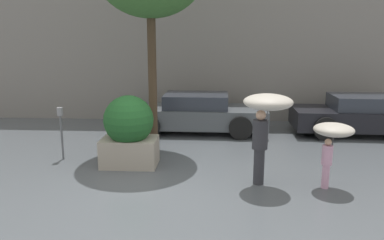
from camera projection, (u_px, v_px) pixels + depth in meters
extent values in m
plane|color=#51565B|center=(154.00, 187.00, 7.63)|extent=(40.00, 40.00, 0.00)
cube|color=gray|center=(181.00, 37.00, 13.32)|extent=(18.00, 0.30, 6.00)
cube|color=#9E9384|center=(130.00, 152.00, 8.85)|extent=(1.29, 0.84, 0.66)
sphere|color=#1E5123|center=(129.00, 120.00, 8.69)|extent=(1.16, 1.16, 1.16)
cylinder|color=#2D2D33|center=(259.00, 166.00, 7.72)|extent=(0.22, 0.22, 0.76)
cylinder|color=#2D2D33|center=(260.00, 134.00, 7.57)|extent=(0.32, 0.32, 0.60)
sphere|color=tan|center=(261.00, 115.00, 7.49)|extent=(0.20, 0.20, 0.20)
cylinder|color=#4C4C51|center=(267.00, 118.00, 7.41)|extent=(0.02, 0.02, 0.65)
ellipsoid|color=beige|center=(268.00, 102.00, 7.34)|extent=(0.97, 0.97, 0.31)
cylinder|color=#D199B7|center=(325.00, 176.00, 7.52)|extent=(0.15, 0.15, 0.50)
cylinder|color=#D199B7|center=(327.00, 155.00, 7.43)|extent=(0.21, 0.21, 0.40)
sphere|color=tan|center=(328.00, 142.00, 7.37)|extent=(0.14, 0.14, 0.14)
cylinder|color=#4C4C51|center=(333.00, 142.00, 7.38)|extent=(0.02, 0.02, 0.49)
ellipsoid|color=beige|center=(334.00, 130.00, 7.33)|extent=(0.78, 0.78, 0.25)
cube|color=#4C5156|center=(196.00, 116.00, 12.03)|extent=(4.48, 1.78, 0.60)
cube|color=#2D333D|center=(196.00, 101.00, 11.92)|extent=(2.03, 1.48, 0.43)
cylinder|color=black|center=(149.00, 126.00, 11.34)|extent=(0.70, 0.23, 0.70)
cylinder|color=black|center=(158.00, 115.00, 12.99)|extent=(0.70, 0.23, 0.70)
cylinder|color=black|center=(241.00, 128.00, 11.13)|extent=(0.70, 0.23, 0.70)
cylinder|color=black|center=(238.00, 116.00, 12.79)|extent=(0.70, 0.23, 0.70)
cube|color=black|center=(361.00, 119.00, 11.71)|extent=(4.26, 1.83, 0.60)
cube|color=#2D333D|center=(363.00, 102.00, 11.60)|extent=(1.94, 1.50, 0.43)
cylinder|color=black|center=(325.00, 129.00, 11.03)|extent=(0.71, 0.24, 0.70)
cylinder|color=black|center=(312.00, 117.00, 12.68)|extent=(0.71, 0.24, 0.70)
cylinder|color=#423323|center=(152.00, 79.00, 9.73)|extent=(0.22, 0.22, 3.86)
cylinder|color=#595B60|center=(62.00, 138.00, 9.25)|extent=(0.05, 0.05, 1.11)
cylinder|color=gray|center=(60.00, 112.00, 9.11)|extent=(0.14, 0.14, 0.20)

